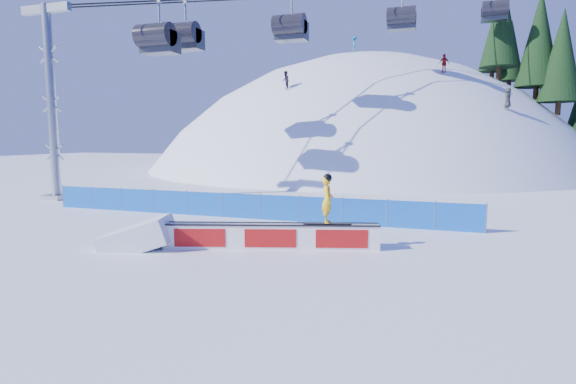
% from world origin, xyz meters
% --- Properties ---
extents(ground, '(160.00, 160.00, 0.00)m').
position_xyz_m(ground, '(0.00, 0.00, 0.00)').
color(ground, white).
rests_on(ground, ground).
extents(snow_hill, '(64.00, 64.00, 64.00)m').
position_xyz_m(snow_hill, '(0.00, 42.00, -18.00)').
color(snow_hill, white).
rests_on(snow_hill, ground).
extents(safety_fence, '(22.05, 0.05, 1.30)m').
position_xyz_m(safety_fence, '(0.00, 4.50, 0.60)').
color(safety_fence, blue).
rests_on(safety_fence, ground).
extents(rail_box, '(7.45, 2.68, 0.91)m').
position_xyz_m(rail_box, '(3.54, -0.73, 0.45)').
color(rail_box, white).
rests_on(rail_box, ground).
extents(snow_ramp, '(2.91, 2.26, 1.60)m').
position_xyz_m(snow_ramp, '(-1.02, -2.09, 0.00)').
color(snow_ramp, white).
rests_on(snow_ramp, ground).
extents(snowboarder, '(1.70, 0.77, 1.76)m').
position_xyz_m(snowboarder, '(5.44, -0.17, 1.78)').
color(snowboarder, black).
rests_on(snowboarder, rail_box).
extents(distant_skiers, '(19.68, 12.59, 8.63)m').
position_xyz_m(distant_skiers, '(3.66, 29.72, 10.72)').
color(distant_skiers, black).
rests_on(distant_skiers, ground).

